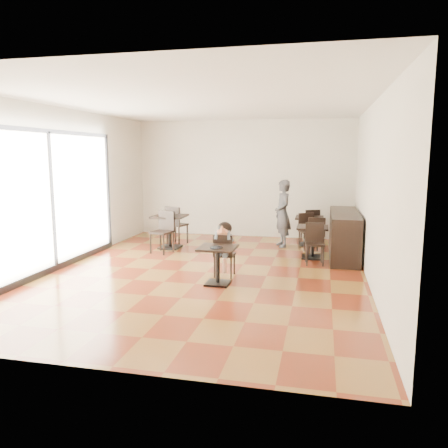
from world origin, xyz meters
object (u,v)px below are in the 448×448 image
(child_chair, at_px, (225,255))
(chair_mid_a, at_px, (316,235))
(cafe_table_mid, at_px, (312,242))
(chair_left_a, at_px, (177,225))
(cafe_table_left, at_px, (170,232))
(chair_mid_b, at_px, (315,244))
(chair_back_b, at_px, (309,232))
(child_table, at_px, (218,266))
(adult_patron, at_px, (283,213))
(cafe_table_back, at_px, (309,231))
(child, at_px, (225,249))
(chair_back_a, at_px, (310,225))
(chair_left_b, at_px, (162,232))

(child_chair, height_order, chair_mid_a, chair_mid_a)
(cafe_table_mid, height_order, chair_left_a, chair_left_a)
(cafe_table_left, xyz_separation_m, chair_mid_b, (3.48, -0.85, 0.02))
(chair_left_a, height_order, chair_back_b, chair_left_a)
(cafe_table_mid, bearing_deg, child_table, -123.38)
(adult_patron, height_order, cafe_table_left, adult_patron)
(child_chair, relative_size, cafe_table_mid, 1.15)
(cafe_table_mid, distance_m, cafe_table_back, 1.40)
(child, bearing_deg, chair_left_a, 124.54)
(cafe_table_back, bearing_deg, chair_back_a, 90.00)
(child_chair, xyz_separation_m, chair_left_a, (-1.85, 2.68, 0.08))
(child_table, relative_size, chair_back_a, 0.78)
(child, xyz_separation_m, cafe_table_mid, (1.57, 1.83, -0.16))
(chair_back_a, bearing_deg, child_chair, 45.02)
(child_table, bearing_deg, cafe_table_left, 124.54)
(child, relative_size, chair_left_a, 1.05)
(chair_left_b, height_order, chair_back_a, chair_left_b)
(cafe_table_mid, bearing_deg, cafe_table_left, 174.91)
(child, xyz_separation_m, chair_mid_a, (1.64, 2.38, -0.09))
(child, xyz_separation_m, cafe_table_left, (-1.85, 2.13, -0.11))
(child, bearing_deg, child_table, -90.00)
(chair_back_a, bearing_deg, chair_mid_b, 71.00)
(cafe_table_back, bearing_deg, chair_mid_a, -78.31)
(cafe_table_left, bearing_deg, child_table, -55.46)
(cafe_table_mid, xyz_separation_m, chair_left_a, (-3.42, 0.85, 0.13))
(child_table, bearing_deg, cafe_table_mid, 56.62)
(cafe_table_mid, distance_m, cafe_table_left, 3.43)
(chair_left_a, distance_m, chair_back_a, 3.45)
(chair_mid_b, bearing_deg, child_chair, -147.76)
(cafe_table_mid, xyz_separation_m, chair_mid_a, (0.07, 0.55, 0.07))
(chair_mid_a, relative_size, chair_left_b, 0.88)
(chair_mid_a, xyz_separation_m, chair_left_b, (-3.48, -0.80, 0.06))
(chair_left_a, bearing_deg, chair_back_b, -163.56)
(chair_mid_b, bearing_deg, cafe_table_mid, 91.07)
(cafe_table_back, relative_size, chair_back_b, 0.83)
(adult_patron, relative_size, chair_left_b, 1.71)
(child, height_order, chair_mid_a, child)
(child, bearing_deg, chair_back_b, 61.41)
(adult_patron, distance_m, chair_left_b, 3.00)
(cafe_table_mid, bearing_deg, child_chair, -130.60)
(adult_patron, xyz_separation_m, cafe_table_mid, (0.76, -1.10, -0.47))
(chair_back_a, bearing_deg, cafe_table_back, 66.77)
(cafe_table_mid, height_order, chair_back_b, chair_back_b)
(chair_mid_a, bearing_deg, cafe_table_mid, 77.29)
(child_chair, xyz_separation_m, cafe_table_left, (-1.85, 2.13, -0.00))
(adult_patron, xyz_separation_m, cafe_table_left, (-2.66, -0.79, -0.43))
(adult_patron, bearing_deg, chair_left_b, -86.40)
(child, bearing_deg, cafe_table_back, 65.67)
(child_table, relative_size, child_chair, 0.83)
(cafe_table_left, height_order, chair_mid_a, chair_mid_a)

